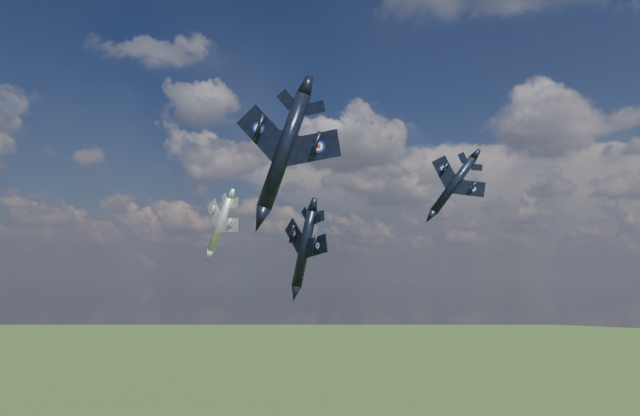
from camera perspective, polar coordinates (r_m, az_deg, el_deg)
The scene contains 4 objects.
jet_lead_navy at distance 83.94m, azimuth -1.45°, elevation -3.70°, with size 10.47×14.59×3.02m, color black, non-canonical shape.
jet_right_navy at distance 48.43m, azimuth -3.31°, elevation 5.24°, with size 9.18×12.80×2.65m, color black, non-canonical shape.
jet_high_navy at distance 96.08m, azimuth 12.11°, elevation 2.08°, with size 9.75×13.59×2.81m, color black, non-canonical shape.
jet_left_silver at distance 96.32m, azimuth -9.10°, elevation -1.48°, with size 8.88×12.37×2.56m, color #909199, non-canonical shape.
Camera 1 is at (49.76, -53.95, 73.62)m, focal length 35.00 mm.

